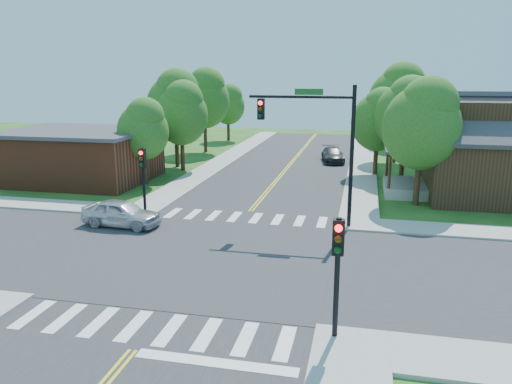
% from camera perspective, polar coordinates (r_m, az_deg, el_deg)
% --- Properties ---
extents(ground, '(100.00, 100.00, 0.00)m').
position_cam_1_polar(ground, '(21.69, -5.13, -7.57)').
color(ground, '#244F18').
rests_on(ground, ground).
extents(road_ns, '(10.00, 90.00, 0.04)m').
position_cam_1_polar(road_ns, '(21.68, -5.13, -7.52)').
color(road_ns, '#2D2D30').
rests_on(road_ns, ground).
extents(road_ew, '(90.00, 10.00, 0.04)m').
position_cam_1_polar(road_ew, '(21.68, -5.13, -7.50)').
color(road_ew, '#2D2D30').
rests_on(road_ew, ground).
extents(intersection_patch, '(10.20, 10.20, 0.06)m').
position_cam_1_polar(intersection_patch, '(21.69, -5.13, -7.57)').
color(intersection_patch, '#2D2D30').
rests_on(intersection_patch, ground).
extents(sidewalk_ne, '(40.00, 40.00, 0.14)m').
position_cam_1_polar(sidewalk_ne, '(37.19, 27.05, 0.07)').
color(sidewalk_ne, '#9E9B93').
rests_on(sidewalk_ne, ground).
extents(sidewalk_nw, '(40.00, 40.00, 0.14)m').
position_cam_1_polar(sidewalk_nw, '(42.13, -19.40, 2.22)').
color(sidewalk_nw, '#9E9B93').
rests_on(sidewalk_nw, ground).
extents(crosswalk_north, '(8.85, 2.00, 0.01)m').
position_cam_1_polar(crosswalk_north, '(27.33, -1.25, -2.91)').
color(crosswalk_north, white).
rests_on(crosswalk_north, ground).
extents(crosswalk_south, '(8.85, 2.00, 0.01)m').
position_cam_1_polar(crosswalk_south, '(16.41, -11.83, -14.95)').
color(crosswalk_south, white).
rests_on(crosswalk_south, ground).
extents(centerline, '(0.30, 90.00, 0.01)m').
position_cam_1_polar(centerline, '(21.67, -5.13, -7.45)').
color(centerline, yellow).
rests_on(centerline, ground).
extents(stop_bar, '(4.60, 0.45, 0.09)m').
position_cam_1_polar(stop_bar, '(14.51, -4.63, -18.99)').
color(stop_bar, white).
rests_on(stop_bar, ground).
extents(signal_mast_ne, '(5.30, 0.42, 7.20)m').
position_cam_1_polar(signal_mast_ne, '(25.13, 7.12, 6.73)').
color(signal_mast_ne, black).
rests_on(signal_mast_ne, ground).
extents(signal_pole_se, '(0.34, 0.42, 3.80)m').
position_cam_1_polar(signal_pole_se, '(14.59, 9.32, -7.24)').
color(signal_pole_se, black).
rests_on(signal_pole_se, ground).
extents(signal_pole_nw, '(0.34, 0.42, 3.80)m').
position_cam_1_polar(signal_pole_nw, '(27.98, -12.82, 2.65)').
color(signal_pole_nw, black).
rests_on(signal_pole_nw, ground).
extents(house_ne, '(13.05, 8.80, 7.11)m').
position_cam_1_polar(house_ne, '(34.96, 27.12, 4.73)').
color(house_ne, '#381E13').
rests_on(house_ne, ground).
extents(building_nw, '(10.40, 8.40, 3.73)m').
position_cam_1_polar(building_nw, '(38.79, -19.58, 4.01)').
color(building_nw, brown).
rests_on(building_nw, ground).
extents(tree_e_a, '(4.49, 4.26, 7.63)m').
position_cam_1_polar(tree_e_a, '(30.64, 18.59, 7.62)').
color(tree_e_a, '#382314').
rests_on(tree_e_a, ground).
extents(tree_e_b, '(4.48, 4.26, 7.62)m').
position_cam_1_polar(tree_e_b, '(37.54, 16.85, 8.71)').
color(tree_e_b, '#382314').
rests_on(tree_e_b, ground).
extents(tree_e_c, '(5.12, 4.87, 8.71)m').
position_cam_1_polar(tree_e_c, '(45.37, 16.07, 10.41)').
color(tree_e_c, '#382314').
rests_on(tree_e_c, ground).
extents(tree_e_d, '(4.51, 4.29, 7.67)m').
position_cam_1_polar(tree_e_d, '(54.77, 16.01, 10.15)').
color(tree_e_d, '#382314').
rests_on(tree_e_d, ground).
extents(tree_w_a, '(3.62, 3.44, 6.15)m').
position_cam_1_polar(tree_w_a, '(35.81, -12.72, 7.19)').
color(tree_w_a, '#382314').
rests_on(tree_w_a, ground).
extents(tree_w_b, '(4.79, 4.55, 8.15)m').
position_cam_1_polar(tree_w_b, '(42.05, -9.15, 10.05)').
color(tree_w_b, '#382314').
rests_on(tree_w_b, ground).
extents(tree_w_c, '(4.89, 4.65, 8.32)m').
position_cam_1_polar(tree_w_c, '(49.66, -5.84, 10.79)').
color(tree_w_c, '#382314').
rests_on(tree_w_c, ground).
extents(tree_w_d, '(3.83, 3.64, 6.52)m').
position_cam_1_polar(tree_w_d, '(58.17, -3.15, 10.07)').
color(tree_w_d, '#382314').
rests_on(tree_w_d, ground).
extents(tree_house, '(3.97, 3.77, 6.75)m').
position_cam_1_polar(tree_house, '(38.89, 13.88, 8.19)').
color(tree_house, '#382314').
rests_on(tree_house, ground).
extents(tree_bldg, '(4.26, 4.04, 7.24)m').
position_cam_1_polar(tree_bldg, '(40.45, -8.47, 9.09)').
color(tree_bldg, '#382314').
rests_on(tree_bldg, ground).
extents(car_silver, '(2.32, 4.36, 1.39)m').
position_cam_1_polar(car_silver, '(26.57, -15.13, -2.42)').
color(car_silver, silver).
rests_on(car_silver, ground).
extents(car_dgrey, '(3.24, 4.95, 1.26)m').
position_cam_1_polar(car_dgrey, '(44.67, 8.77, 4.18)').
color(car_dgrey, '#2C2E31').
rests_on(car_dgrey, ground).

